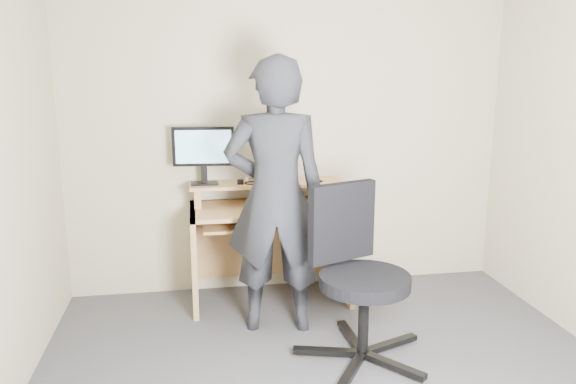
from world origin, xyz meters
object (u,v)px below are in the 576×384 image
object	(u,v)px
desk	(269,229)
office_chair	(357,268)
person	(275,197)
monitor	(203,150)

from	to	relation	value
desk	office_chair	world-z (taller)	office_chair
office_chair	person	distance (m)	0.74
office_chair	desk	bearing A→B (deg)	90.84
monitor	person	size ratio (longest dim) A/B	0.25
monitor	office_chair	bearing A→B (deg)	-45.72
desk	office_chair	size ratio (longest dim) A/B	1.14
monitor	person	bearing A→B (deg)	-48.18
desk	person	bearing A→B (deg)	-93.05
desk	monitor	size ratio (longest dim) A/B	2.60
desk	office_chair	distance (m)	1.09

